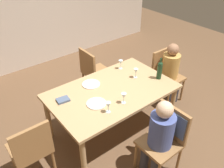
# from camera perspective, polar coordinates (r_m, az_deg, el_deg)

# --- Properties ---
(ground_plane) EXTENTS (10.00, 10.00, 0.00)m
(ground_plane) POSITION_cam_1_polar(r_m,az_deg,el_deg) (3.78, 0.00, -10.76)
(ground_plane) COLOR brown
(rear_room_partition) EXTENTS (6.40, 0.12, 2.70)m
(rear_room_partition) POSITION_cam_1_polar(r_m,az_deg,el_deg) (5.28, -19.75, 17.81)
(rear_room_partition) COLOR beige
(rear_room_partition) RESTS_ON ground_plane
(dining_table) EXTENTS (1.74, 1.08, 0.75)m
(dining_table) POSITION_cam_1_polar(r_m,az_deg,el_deg) (3.34, 0.00, -2.55)
(dining_table) COLOR tan
(dining_table) RESTS_ON ground_plane
(chair_near) EXTENTS (0.46, 0.44, 0.92)m
(chair_near) POSITION_cam_1_polar(r_m,az_deg,el_deg) (2.98, 13.20, -11.09)
(chair_near) COLOR olive
(chair_near) RESTS_ON ground_plane
(chair_right_end) EXTENTS (0.44, 0.44, 0.92)m
(chair_right_end) POSITION_cam_1_polar(r_m,az_deg,el_deg) (4.22, 12.70, 2.85)
(chair_right_end) COLOR olive
(chair_right_end) RESTS_ON ground_plane
(chair_left_end) EXTENTS (0.44, 0.44, 0.92)m
(chair_left_end) POSITION_cam_1_polar(r_m,az_deg,el_deg) (2.96, -18.87, -14.40)
(chair_left_end) COLOR olive
(chair_left_end) RESTS_ON ground_plane
(chair_far_right) EXTENTS (0.44, 0.44, 0.92)m
(chair_far_right) POSITION_cam_1_polar(r_m,az_deg,el_deg) (4.19, -4.55, 3.37)
(chair_far_right) COLOR olive
(chair_far_right) RESTS_ON ground_plane
(person_woman_host) EXTENTS (0.34, 0.29, 1.10)m
(person_woman_host) POSITION_cam_1_polar(r_m,az_deg,el_deg) (2.86, 11.34, -11.85)
(person_woman_host) COLOR #33333D
(person_woman_host) RESTS_ON ground_plane
(person_man_bearded) EXTENTS (0.29, 0.33, 1.09)m
(person_man_bearded) POSITION_cam_1_polar(r_m,az_deg,el_deg) (4.11, 14.06, 3.42)
(person_man_bearded) COLOR #33333D
(person_man_bearded) RESTS_ON ground_plane
(wine_bottle_tall_green) EXTENTS (0.07, 0.07, 0.34)m
(wine_bottle_tall_green) POSITION_cam_1_polar(r_m,az_deg,el_deg) (3.53, 11.40, 3.41)
(wine_bottle_tall_green) COLOR #19381E
(wine_bottle_tall_green) RESTS_ON dining_table
(wine_glass_near_left) EXTENTS (0.07, 0.07, 0.15)m
(wine_glass_near_left) POSITION_cam_1_polar(r_m,az_deg,el_deg) (2.86, -0.93, -5.13)
(wine_glass_near_left) COLOR silver
(wine_glass_near_left) RESTS_ON dining_table
(wine_glass_centre) EXTENTS (0.07, 0.07, 0.15)m
(wine_glass_centre) POSITION_cam_1_polar(r_m,az_deg,el_deg) (3.52, 5.77, 3.06)
(wine_glass_centre) COLOR silver
(wine_glass_centre) RESTS_ON dining_table
(wine_glass_near_right) EXTENTS (0.07, 0.07, 0.15)m
(wine_glass_near_right) POSITION_cam_1_polar(r_m,az_deg,el_deg) (3.00, 2.86, -2.93)
(wine_glass_near_right) COLOR silver
(wine_glass_near_right) RESTS_ON dining_table
(wine_glass_far) EXTENTS (0.07, 0.07, 0.15)m
(wine_glass_far) POSITION_cam_1_polar(r_m,az_deg,el_deg) (3.74, 2.12, 5.16)
(wine_glass_far) COLOR silver
(wine_glass_far) RESTS_ON dining_table
(dinner_plate_host) EXTENTS (0.26, 0.26, 0.01)m
(dinner_plate_host) POSITION_cam_1_polar(r_m,az_deg,el_deg) (3.41, -5.05, -0.03)
(dinner_plate_host) COLOR silver
(dinner_plate_host) RESTS_ON dining_table
(dinner_plate_guest_left) EXTENTS (0.26, 0.26, 0.01)m
(dinner_plate_guest_left) POSITION_cam_1_polar(r_m,az_deg,el_deg) (3.05, -3.77, -4.70)
(dinner_plate_guest_left) COLOR silver
(dinner_plate_guest_left) RESTS_ON dining_table
(folded_napkin) EXTENTS (0.17, 0.14, 0.03)m
(folded_napkin) POSITION_cam_1_polar(r_m,az_deg,el_deg) (3.15, -11.71, -3.76)
(folded_napkin) COLOR #4C5B75
(folded_napkin) RESTS_ON dining_table
(handbag) EXTENTS (0.15, 0.29, 0.22)m
(handbag) POSITION_cam_1_polar(r_m,az_deg,el_deg) (4.63, 0.14, 0.58)
(handbag) COLOR brown
(handbag) RESTS_ON ground_plane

